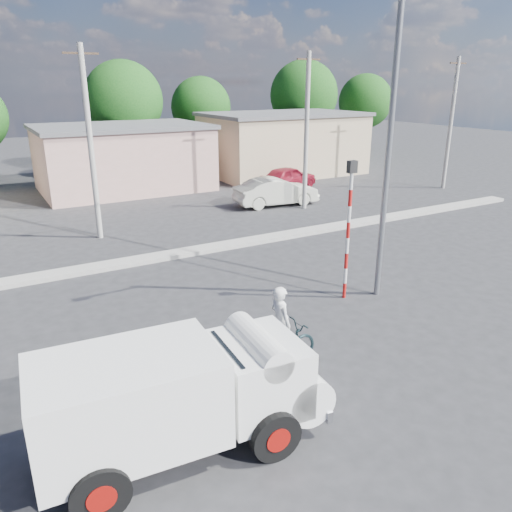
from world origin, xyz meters
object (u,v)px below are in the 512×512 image
truck (185,394)px  car_red (288,177)px  bicycle (280,347)px  traffic_pole (349,219)px  cyclist (280,334)px  car_cream (276,192)px  streetlight (386,139)px

truck → car_red: 24.64m
bicycle → traffic_pole: traffic_pole is taller
truck → traffic_pole: (7.02, 4.00, 1.39)m
bicycle → car_red: 21.63m
cyclist → traffic_pole: traffic_pole is taller
car_cream → car_red: (3.21, 3.65, -0.06)m
streetlight → car_cream: bearing=72.2°
bicycle → traffic_pole: bearing=-61.6°
cyclist → truck: bearing=113.8°
truck → streetlight: size_ratio=0.60×
traffic_pole → streetlight: bearing=-17.7°
truck → traffic_pole: traffic_pole is taller
truck → cyclist: bearing=31.2°
truck → car_cream: bearing=57.4°
truck → streetlight: bearing=29.2°
car_red → streetlight: streetlight is taller
cyclist → streetlight: (4.96, 2.17, 4.06)m
truck → car_cream: truck is taller
bicycle → cyclist: 0.36m
car_red → truck: bearing=126.7°
car_cream → traffic_pole: bearing=163.8°
car_cream → streetlight: size_ratio=0.52×
car_cream → bicycle: bearing=154.3°
streetlight → truck: bearing=-155.1°
truck → streetlight: (7.96, 3.70, 3.76)m
car_red → traffic_pole: bearing=136.9°
bicycle → streetlight: 6.99m
truck → cyclist: (3.01, 1.53, -0.30)m
bicycle → cyclist: cyclist is taller
car_cream → car_red: 4.86m
bicycle → car_cream: car_cream is taller
car_cream → streetlight: streetlight is taller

